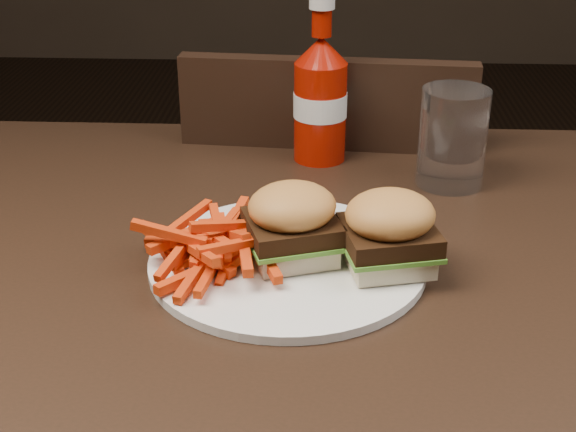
{
  "coord_description": "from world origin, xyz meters",
  "views": [
    {
      "loc": [
        -0.06,
        -0.7,
        1.15
      ],
      "look_at": [
        -0.09,
        0.0,
        0.8
      ],
      "focal_mm": 50.0,
      "sensor_mm": 36.0,
      "label": 1
    }
  ],
  "objects_px": {
    "dining_table": "(380,282)",
    "tumbler": "(452,141)",
    "chair_far": "(331,279)",
    "ketchup_bottle": "(320,115)",
    "plate": "(288,261)"
  },
  "relations": [
    {
      "from": "chair_far",
      "to": "ketchup_bottle",
      "type": "distance_m",
      "value": 0.44
    },
    {
      "from": "ketchup_bottle",
      "to": "tumbler",
      "type": "relative_size",
      "value": 1.06
    },
    {
      "from": "plate",
      "to": "dining_table",
      "type": "bearing_deg",
      "value": 3.45
    },
    {
      "from": "ketchup_bottle",
      "to": "plate",
      "type": "bearing_deg",
      "value": -95.64
    },
    {
      "from": "chair_far",
      "to": "ketchup_bottle",
      "type": "height_order",
      "value": "ketchup_bottle"
    },
    {
      "from": "chair_far",
      "to": "dining_table",
      "type": "bearing_deg",
      "value": 99.24
    },
    {
      "from": "chair_far",
      "to": "tumbler",
      "type": "bearing_deg",
      "value": 118.65
    },
    {
      "from": "dining_table",
      "to": "ketchup_bottle",
      "type": "xyz_separation_m",
      "value": [
        -0.07,
        0.28,
        0.08
      ]
    },
    {
      "from": "chair_far",
      "to": "tumbler",
      "type": "xyz_separation_m",
      "value": [
        0.14,
        -0.3,
        0.38
      ]
    },
    {
      "from": "ketchup_bottle",
      "to": "dining_table",
      "type": "bearing_deg",
      "value": -76.79
    },
    {
      "from": "plate",
      "to": "ketchup_bottle",
      "type": "distance_m",
      "value": 0.29
    },
    {
      "from": "dining_table",
      "to": "chair_far",
      "type": "bearing_deg",
      "value": 94.81
    },
    {
      "from": "chair_far",
      "to": "ketchup_bottle",
      "type": "bearing_deg",
      "value": 88.76
    },
    {
      "from": "dining_table",
      "to": "tumbler",
      "type": "bearing_deg",
      "value": 65.66
    },
    {
      "from": "dining_table",
      "to": "plate",
      "type": "xyz_separation_m",
      "value": [
        -0.09,
        -0.01,
        0.03
      ]
    }
  ]
}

